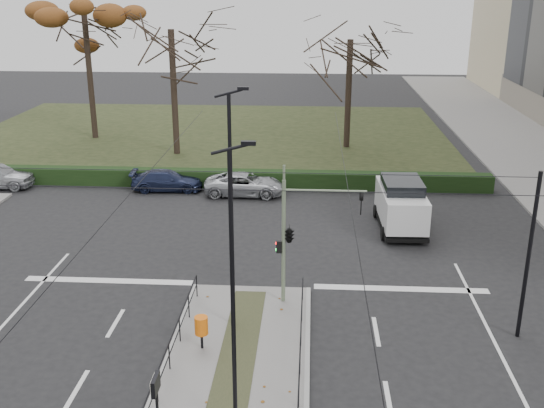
{
  "coord_description": "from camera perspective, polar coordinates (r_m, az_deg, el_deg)",
  "views": [
    {
      "loc": [
        2.25,
        -17.97,
        11.67
      ],
      "look_at": [
        0.7,
        6.81,
        3.03
      ],
      "focal_mm": 42.0,
      "sensor_mm": 36.0,
      "label": 1
    }
  ],
  "objects": [
    {
      "name": "ground",
      "position": [
        21.55,
        -3.07,
        -13.64
      ],
      "size": [
        140.0,
        140.0,
        0.0
      ],
      "primitive_type": "plane",
      "color": "black",
      "rests_on": "ground"
    },
    {
      "name": "median_island",
      "position": [
        19.47,
        -3.94,
        -17.44
      ],
      "size": [
        4.4,
        15.0,
        0.14
      ],
      "primitive_type": "cube",
      "color": "slate",
      "rests_on": "ground"
    },
    {
      "name": "park",
      "position": [
        51.96,
        -5.68,
        6.17
      ],
      "size": [
        38.0,
        26.0,
        0.1
      ],
      "primitive_type": "cube",
      "color": "black",
      "rests_on": "ground"
    },
    {
      "name": "hedge",
      "position": [
        39.12,
        -8.76,
        2.37
      ],
      "size": [
        38.0,
        1.0,
        1.0
      ],
      "primitive_type": "cube",
      "color": "black",
      "rests_on": "ground"
    },
    {
      "name": "median_railing",
      "position": [
        18.86,
        -4.05,
        -15.41
      ],
      "size": [
        4.14,
        13.24,
        0.92
      ],
      "color": "black",
      "rests_on": "median_island"
    },
    {
      "name": "catenary",
      "position": [
        21.37,
        -2.74,
        -3.53
      ],
      "size": [
        20.0,
        34.0,
        6.0
      ],
      "color": "black",
      "rests_on": "ground"
    },
    {
      "name": "traffic_light",
      "position": [
        23.5,
        1.74,
        -2.58
      ],
      "size": [
        3.29,
        1.87,
        4.84
      ],
      "color": "#67765B",
      "rests_on": "median_island"
    },
    {
      "name": "litter_bin",
      "position": [
        21.49,
        -6.35,
        -10.81
      ],
      "size": [
        0.45,
        0.45,
        1.16
      ],
      "color": "black",
      "rests_on": "median_island"
    },
    {
      "name": "info_panel",
      "position": [
        16.9,
        -10.36,
        -16.35
      ],
      "size": [
        0.13,
        0.59,
        2.28
      ],
      "color": "black",
      "rests_on": "median_island"
    },
    {
      "name": "streetlamp_median_near",
      "position": [
        16.12,
        -3.47,
        -8.22
      ],
      "size": [
        0.68,
        0.14,
        8.1
      ],
      "color": "black",
      "rests_on": "median_island"
    },
    {
      "name": "streetlamp_median_far",
      "position": [
        21.35,
        -3.63,
        -0.64
      ],
      "size": [
        0.71,
        0.14,
        8.46
      ],
      "color": "black",
      "rests_on": "median_island"
    },
    {
      "name": "parked_car_third",
      "position": [
        38.22,
        -9.4,
        2.1
      ],
      "size": [
        4.28,
        1.95,
        1.21
      ],
      "primitive_type": "imported",
      "rotation": [
        0.0,
        0.0,
        1.63
      ],
      "color": "#1B2340",
      "rests_on": "ground"
    },
    {
      "name": "parked_car_fourth",
      "position": [
        36.9,
        -2.46,
        1.78
      ],
      "size": [
        4.63,
        2.14,
        1.28
      ],
      "primitive_type": "imported",
      "rotation": [
        0.0,
        0.0,
        1.57
      ],
      "color": "#A4A6AB",
      "rests_on": "ground"
    },
    {
      "name": "white_van",
      "position": [
        32.2,
        11.49,
        0.06
      ],
      "size": [
        2.32,
        4.92,
        2.56
      ],
      "color": "silver",
      "rests_on": "ground"
    },
    {
      "name": "rust_tree",
      "position": [
        51.35,
        -16.52,
        16.22
      ],
      "size": [
        7.47,
        7.47,
        12.62
      ],
      "color": "black",
      "rests_on": "park"
    },
    {
      "name": "bare_tree_center",
      "position": [
        46.89,
        7.02,
        13.75
      ],
      "size": [
        7.6,
        7.6,
        10.37
      ],
      "color": "black",
      "rests_on": "park"
    },
    {
      "name": "bare_tree_near",
      "position": [
        45.05,
        -9.01,
        14.41
      ],
      "size": [
        6.96,
        6.96,
        11.47
      ],
      "color": "black",
      "rests_on": "park"
    }
  ]
}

